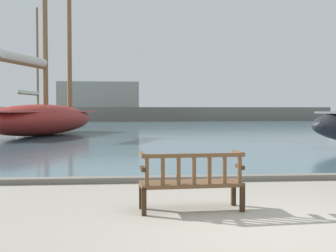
% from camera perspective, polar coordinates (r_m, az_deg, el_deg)
% --- Properties ---
extents(ground_plane, '(160.00, 160.00, 0.00)m').
position_cam_1_polar(ground_plane, '(5.86, 13.34, -13.51)').
color(ground_plane, gray).
extents(harbor_water, '(100.00, 80.00, 0.08)m').
position_cam_1_polar(harbor_water, '(49.41, -3.02, 0.35)').
color(harbor_water, '#476670').
rests_on(harbor_water, ground).
extents(quay_edge_kerb, '(40.00, 0.30, 0.12)m').
position_cam_1_polar(quay_edge_kerb, '(9.50, 5.92, -7.06)').
color(quay_edge_kerb, slate).
rests_on(quay_edge_kerb, ground).
extents(park_bench, '(1.63, 0.62, 0.92)m').
position_cam_1_polar(park_bench, '(6.64, 3.20, -7.45)').
color(park_bench, '#322113').
rests_on(park_bench, ground).
extents(sailboat_nearest_starboard, '(3.29, 8.53, 10.92)m').
position_cam_1_polar(sailboat_nearest_starboard, '(40.52, -17.31, 1.23)').
color(sailboat_nearest_starboard, silver).
rests_on(sailboat_nearest_starboard, harbor_water).
extents(sailboat_centre_channel, '(6.64, 12.30, 15.88)m').
position_cam_1_polar(sailboat_centre_channel, '(26.39, -16.51, 1.48)').
color(sailboat_centre_channel, maroon).
rests_on(sailboat_centre_channel, harbor_water).
extents(far_breakwater, '(53.73, 2.40, 5.54)m').
position_cam_1_polar(far_breakwater, '(59.34, -4.78, 2.21)').
color(far_breakwater, slate).
rests_on(far_breakwater, ground).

